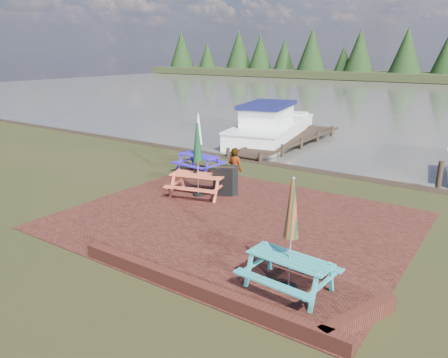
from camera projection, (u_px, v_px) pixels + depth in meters
ground at (214, 233)px, 11.10m from camera, size 120.00×120.00×0.00m
paving at (235, 220)px, 11.89m from camera, size 9.00×7.50×0.02m
brick_wall at (231, 296)px, 7.98m from camera, size 6.21×1.79×0.30m
picnic_table_teal at (290, 253)px, 8.25m from camera, size 1.73×1.57×2.26m
picnic_table_red at (198, 171)px, 13.67m from camera, size 2.04×1.91×2.37m
picnic_table_blue at (199, 152)px, 16.34m from camera, size 1.77×1.61×2.24m
chalkboard at (226, 181)px, 13.73m from camera, size 0.64×0.83×0.98m
jetty at (289, 140)px, 21.87m from camera, size 1.76×9.08×1.00m
boat_jetty at (271, 128)px, 23.15m from camera, size 4.25×8.29×2.29m
person at (235, 148)px, 16.62m from camera, size 0.67×0.47×1.76m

